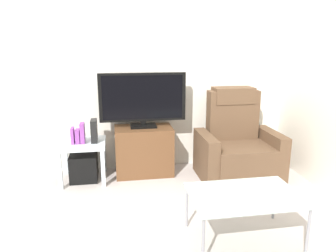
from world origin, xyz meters
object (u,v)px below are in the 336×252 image
Objects in this scene: side_table at (83,148)px; game_console at (94,131)px; book_leftmost at (73,135)px; book_rightmost at (82,133)px; book_middle at (78,136)px; coffee_table at (244,197)px; subwoofer_box at (84,167)px; recliner_armchair at (237,146)px; cell_phone at (261,193)px; television at (143,99)px; tv_stand at (144,150)px.

side_table is 2.03× the size of game_console.
book_leftmost is 0.12m from book_rightmost.
book_middle reaches higher than coffee_table.
book_rightmost is 0.90× the size of game_console.
book_middle is at bearing 180.00° from book_rightmost.
book_leftmost is at bearing -173.02° from game_console.
book_rightmost is at bearing -57.22° from subwoofer_box.
side_table is at bearing 133.63° from coffee_table.
recliner_armchair is 1.88m from book_rightmost.
side_table is 2.16m from cell_phone.
cell_phone is at bearing -2.70° from coffee_table.
game_console is (0.19, 0.03, 0.05)m from book_middle.
cell_phone is (1.60, -1.48, -0.14)m from book_middle.
book_leftmost is at bearing 180.00° from book_middle.
game_console is (-0.59, -0.09, -0.35)m from television.
cell_phone is (0.14, -0.01, 0.03)m from coffee_table.
book_middle is at bearing 173.42° from recliner_armchair.
subwoofer_box is at bearing -173.68° from tv_stand.
television is 0.98× the size of recliner_armchair.
book_rightmost reaches higher than book_leftmost.
television is 3.29× the size of subwoofer_box.
book_leftmost reaches higher than coffee_table.
recliner_armchair reaches higher than cell_phone.
television is 0.93m from book_leftmost.
side_table is 1.68× the size of subwoofer_box.
subwoofer_box is 0.36× the size of coffee_table.
coffee_table is 6.00× the size of cell_phone.
recliner_armchair is 5.74× the size of book_leftmost.
television reaches higher than game_console.
book_rightmost is (0.11, 0.00, 0.03)m from book_leftmost.
side_table is at bearing -173.68° from tv_stand.
book_leftmost reaches higher than subwoofer_box.
game_console is at bearing 3.95° from side_table.
game_console is at bearing 96.70° from cell_phone.
television is at bearing 164.90° from recliner_armchair.
subwoofer_box is 1.35× the size of book_rightmost.
tv_stand is at bearing -90.00° from television.
book_leftmost is at bearing -173.08° from tv_stand.
recliner_armchair is at bearing 71.03° from coffee_table.
cell_phone is at bearing -43.79° from side_table.
side_table is (-0.74, -0.08, 0.10)m from tv_stand.
game_console reaches higher than book_leftmost.
book_leftmost is (-0.84, -0.12, -0.39)m from television.
book_leftmost is 1.15× the size of book_middle.
television is 1.09m from subwoofer_box.
coffee_table is (1.27, -1.50, -0.22)m from game_console.
book_middle is at bearing -171.24° from television.
side_table is 3.60× the size of cell_phone.
tv_stand is 3.76× the size of book_leftmost.
subwoofer_box is 2.18m from cell_phone.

